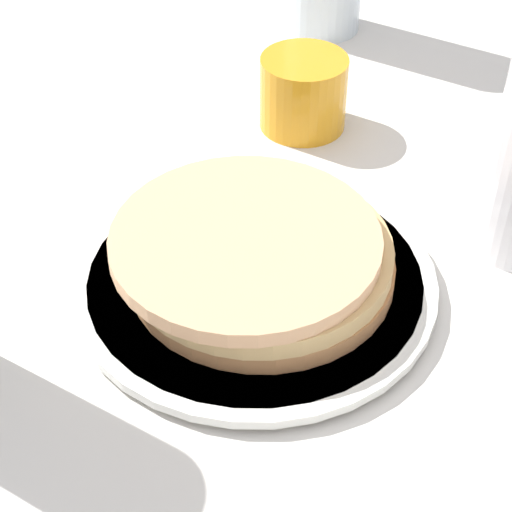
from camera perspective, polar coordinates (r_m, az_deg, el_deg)
name	(u,v)px	position (r m, az deg, el deg)	size (l,w,h in m)	color
ground_plane	(281,283)	(0.62, 1.70, -1.78)	(4.00, 4.00, 0.00)	silver
plate	(256,283)	(0.61, 0.00, -1.82)	(0.26, 0.26, 0.01)	silver
pancake_stack	(255,252)	(0.60, -0.07, 0.25)	(0.19, 0.20, 0.04)	#B07646
juice_glass	(303,93)	(0.77, 3.17, 10.82)	(0.08, 0.08, 0.07)	orange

